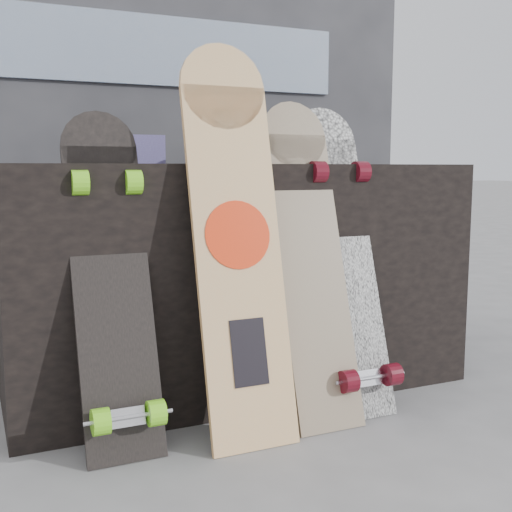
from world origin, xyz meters
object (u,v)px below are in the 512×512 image
longboard_celtic (309,250)px  longboard_geisha (236,229)px  vendor_table (236,277)px  skateboard_dark (112,275)px  longboard_cascadia (343,253)px

longboard_celtic → longboard_geisha: bearing=-172.1°
vendor_table → skateboard_dark: 0.61m
longboard_geisha → skateboard_dark: 0.38m
vendor_table → longboard_geisha: longboard_geisha is taller
longboard_geisha → skateboard_dark: size_ratio=1.21×
vendor_table → longboard_cascadia: longboard_cascadia is taller
longboard_geisha → skateboard_dark: longboard_geisha is taller
vendor_table → longboard_geisha: size_ratio=1.38×
vendor_table → longboard_celtic: bearing=-73.6°
longboard_geisha → skateboard_dark: (-0.35, 0.06, -0.12)m
vendor_table → longboard_geisha: bearing=-112.4°
vendor_table → longboard_geisha: 0.47m
longboard_geisha → longboard_celtic: longboard_geisha is taller
longboard_geisha → longboard_celtic: (0.26, 0.04, -0.08)m
longboard_cascadia → longboard_geisha: bearing=-171.1°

